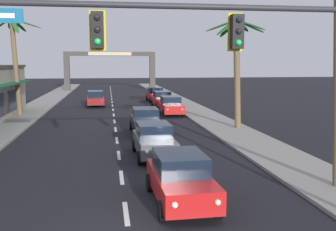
% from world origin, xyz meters
% --- Properties ---
extents(sidewalk_right, '(3.20, 110.00, 0.14)m').
position_xyz_m(sidewalk_right, '(7.80, 20.00, 0.07)').
color(sidewalk_right, gray).
rests_on(sidewalk_right, ground).
extents(sidewalk_left, '(3.20, 110.00, 0.14)m').
position_xyz_m(sidewalk_left, '(-7.80, 20.00, 0.07)').
color(sidewalk_left, gray).
rests_on(sidewalk_left, ground).
extents(lane_markings, '(4.28, 88.53, 0.01)m').
position_xyz_m(lane_markings, '(0.42, 20.27, 0.00)').
color(lane_markings, silver).
rests_on(lane_markings, ground).
extents(traffic_signal_mast, '(11.37, 0.41, 6.89)m').
position_xyz_m(traffic_signal_mast, '(3.09, 0.25, 4.94)').
color(traffic_signal_mast, '#2D2D33').
rests_on(traffic_signal_mast, ground).
extents(sedan_lead_at_stop_bar, '(2.02, 4.48, 1.68)m').
position_xyz_m(sedan_lead_at_stop_bar, '(1.86, 2.35, 0.85)').
color(sedan_lead_at_stop_bar, red).
rests_on(sedan_lead_at_stop_bar, ground).
extents(sedan_third_in_queue, '(2.02, 4.48, 1.68)m').
position_xyz_m(sedan_third_in_queue, '(1.74, 8.99, 0.85)').
color(sedan_third_in_queue, '#4C515B').
rests_on(sedan_third_in_queue, ground).
extents(sedan_fifth_in_queue, '(1.96, 4.45, 1.68)m').
position_xyz_m(sedan_fifth_in_queue, '(1.96, 15.63, 0.85)').
color(sedan_fifth_in_queue, black).
rests_on(sedan_fifth_in_queue, ground).
extents(sedan_oncoming_far, '(2.08, 4.50, 1.68)m').
position_xyz_m(sedan_oncoming_far, '(-1.80, 32.55, 0.85)').
color(sedan_oncoming_far, maroon).
rests_on(sedan_oncoming_far, ground).
extents(sedan_parked_nearest_kerb, '(1.95, 4.45, 1.68)m').
position_xyz_m(sedan_parked_nearest_kerb, '(5.06, 24.38, 0.85)').
color(sedan_parked_nearest_kerb, red).
rests_on(sedan_parked_nearest_kerb, ground).
extents(sedan_parked_mid_kerb, '(2.04, 4.49, 1.68)m').
position_xyz_m(sedan_parked_mid_kerb, '(5.20, 36.93, 0.85)').
color(sedan_parked_mid_kerb, red).
rests_on(sedan_parked_mid_kerb, ground).
extents(sedan_parked_far_kerb, '(2.02, 4.48, 1.68)m').
position_xyz_m(sedan_parked_far_kerb, '(5.14, 30.61, 0.85)').
color(sedan_parked_far_kerb, red).
rests_on(sedan_parked_far_kerb, ground).
extents(palm_left_third, '(4.71, 4.59, 8.66)m').
position_xyz_m(palm_left_third, '(-8.40, 25.72, 5.84)').
color(palm_left_third, brown).
rests_on(palm_left_third, ground).
extents(palm_right_second, '(4.15, 4.00, 7.80)m').
position_xyz_m(palm_right_second, '(8.33, 16.10, 5.26)').
color(palm_right_second, brown).
rests_on(palm_right_second, ground).
extents(town_gateway_arch, '(14.93, 0.90, 6.45)m').
position_xyz_m(town_gateway_arch, '(0.00, 56.08, 4.21)').
color(town_gateway_arch, '#423D38').
rests_on(town_gateway_arch, ground).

